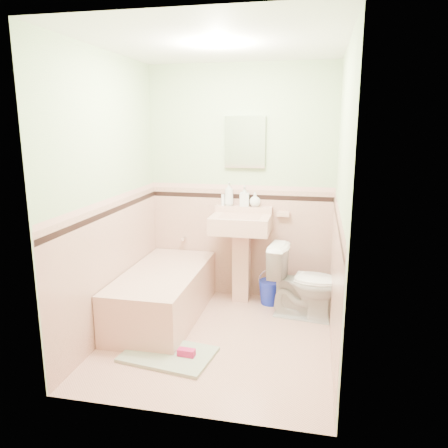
% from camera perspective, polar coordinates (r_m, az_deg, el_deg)
% --- Properties ---
extents(floor, '(2.20, 2.20, 0.00)m').
position_cam_1_polar(floor, '(4.10, -0.75, -14.54)').
color(floor, '#D9A38E').
rests_on(floor, ground).
extents(ceiling, '(2.20, 2.20, 0.00)m').
position_cam_1_polar(ceiling, '(3.69, -0.88, 22.43)').
color(ceiling, white).
rests_on(ceiling, ground).
extents(wall_back, '(2.50, 0.00, 2.50)m').
position_cam_1_polar(wall_back, '(4.76, 2.14, 5.16)').
color(wall_back, '#EEE2C2').
rests_on(wall_back, ground).
extents(wall_front, '(2.50, 0.00, 2.50)m').
position_cam_1_polar(wall_front, '(2.66, -6.08, -1.07)').
color(wall_front, '#EEE2C2').
rests_on(wall_front, ground).
extents(wall_left, '(0.00, 2.50, 2.50)m').
position_cam_1_polar(wall_left, '(4.03, -14.82, 3.35)').
color(wall_left, '#EEE2C2').
rests_on(wall_left, ground).
extents(wall_right, '(0.00, 2.50, 2.50)m').
position_cam_1_polar(wall_right, '(3.61, 14.87, 2.27)').
color(wall_right, '#EEE2C2').
rests_on(wall_right, ground).
extents(wainscot_back, '(2.00, 0.00, 2.00)m').
position_cam_1_polar(wainscot_back, '(4.88, 2.05, -2.44)').
color(wainscot_back, '#DBA893').
rests_on(wainscot_back, ground).
extents(wainscot_front, '(2.00, 0.00, 2.00)m').
position_cam_1_polar(wainscot_front, '(2.89, -5.70, -13.62)').
color(wainscot_front, '#DBA893').
rests_on(wainscot_front, ground).
extents(wainscot_left, '(0.00, 2.20, 2.20)m').
position_cam_1_polar(wainscot_left, '(4.18, -14.17, -5.47)').
color(wainscot_left, '#DBA893').
rests_on(wainscot_left, ground).
extents(wainscot_right, '(0.00, 2.20, 2.20)m').
position_cam_1_polar(wainscot_right, '(3.78, 14.12, -7.45)').
color(wainscot_right, '#DBA893').
rests_on(wainscot_right, ground).
extents(accent_back, '(2.00, 0.00, 2.00)m').
position_cam_1_polar(accent_back, '(4.76, 2.09, 3.58)').
color(accent_back, black).
rests_on(accent_back, ground).
extents(accent_front, '(2.00, 0.00, 2.00)m').
position_cam_1_polar(accent_front, '(2.71, -5.90, -3.65)').
color(accent_front, black).
rests_on(accent_front, ground).
extents(accent_left, '(0.00, 2.20, 2.20)m').
position_cam_1_polar(accent_left, '(4.05, -14.49, 1.53)').
color(accent_left, black).
rests_on(accent_left, ground).
extents(accent_right, '(0.00, 2.20, 2.20)m').
position_cam_1_polar(accent_right, '(3.63, 14.47, 0.27)').
color(accent_right, black).
rests_on(accent_right, ground).
extents(cap_back, '(2.00, 0.00, 2.00)m').
position_cam_1_polar(cap_back, '(4.75, 2.10, 4.78)').
color(cap_back, '#D9A495').
rests_on(cap_back, ground).
extents(cap_front, '(2.00, 0.00, 2.00)m').
position_cam_1_polar(cap_front, '(2.68, -5.95, -1.60)').
color(cap_front, '#D9A495').
rests_on(cap_front, ground).
extents(cap_left, '(0.00, 2.20, 2.20)m').
position_cam_1_polar(cap_left, '(4.03, -14.57, 2.92)').
color(cap_left, '#D9A495').
rests_on(cap_left, ground).
extents(cap_right, '(0.00, 2.20, 2.20)m').
position_cam_1_polar(cap_right, '(3.61, 14.56, 1.82)').
color(cap_right, '#D9A495').
rests_on(cap_right, ground).
extents(bathtub, '(0.70, 1.50, 0.45)m').
position_cam_1_polar(bathtub, '(4.46, -7.83, -9.15)').
color(bathtub, '#D3A28E').
rests_on(bathtub, floor).
extents(tub_faucet, '(0.04, 0.12, 0.04)m').
position_cam_1_polar(tub_faucet, '(4.98, -5.18, -1.82)').
color(tub_faucet, silver).
rests_on(tub_faucet, wall_back).
extents(sink, '(0.61, 0.50, 0.96)m').
position_cam_1_polar(sink, '(4.69, 2.16, -4.62)').
color(sink, '#D3A28E').
rests_on(sink, floor).
extents(sink_faucet, '(0.02, 0.02, 0.10)m').
position_cam_1_polar(sink_faucet, '(4.71, 2.50, 1.36)').
color(sink_faucet, silver).
rests_on(sink_faucet, sink).
extents(medicine_cabinet, '(0.43, 0.04, 0.53)m').
position_cam_1_polar(medicine_cabinet, '(4.68, 2.74, 10.56)').
color(medicine_cabinet, white).
rests_on(medicine_cabinet, wall_back).
extents(soap_dish, '(0.13, 0.08, 0.04)m').
position_cam_1_polar(soap_dish, '(4.71, 7.66, 1.28)').
color(soap_dish, '#D3A28E').
rests_on(soap_dish, wall_back).
extents(soap_bottle_left, '(0.11, 0.11, 0.25)m').
position_cam_1_polar(soap_bottle_left, '(4.74, 0.65, 3.92)').
color(soap_bottle_left, '#B2B2B2').
rests_on(soap_bottle_left, sink).
extents(soap_bottle_mid, '(0.11, 0.11, 0.22)m').
position_cam_1_polar(soap_bottle_mid, '(4.71, 2.67, 3.62)').
color(soap_bottle_mid, '#B2B2B2').
rests_on(soap_bottle_mid, sink).
extents(soap_bottle_right, '(0.15, 0.15, 0.15)m').
position_cam_1_polar(soap_bottle_right, '(4.70, 4.03, 3.19)').
color(soap_bottle_right, '#B2B2B2').
rests_on(soap_bottle_right, sink).
extents(tube, '(0.05, 0.05, 0.12)m').
position_cam_1_polar(tube, '(4.76, -0.14, 3.15)').
color(tube, white).
rests_on(tube, sink).
extents(toilet, '(0.76, 0.49, 0.73)m').
position_cam_1_polar(toilet, '(4.44, 10.45, -7.43)').
color(toilet, white).
rests_on(toilet, floor).
extents(bucket, '(0.33, 0.33, 0.25)m').
position_cam_1_polar(bucket, '(4.79, 6.06, -8.76)').
color(bucket, '#1628BA').
rests_on(bucket, floor).
extents(bath_mat, '(0.79, 0.59, 0.03)m').
position_cam_1_polar(bath_mat, '(3.84, -7.22, -16.42)').
color(bath_mat, gray).
rests_on(bath_mat, floor).
extents(shoe, '(0.15, 0.08, 0.06)m').
position_cam_1_polar(shoe, '(3.77, -4.90, -16.24)').
color(shoe, '#BF1E59').
rests_on(shoe, bath_mat).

